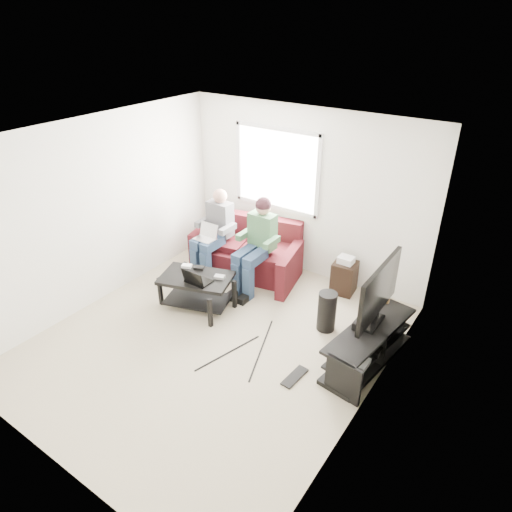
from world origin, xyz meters
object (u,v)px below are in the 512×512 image
object	(u,v)px
coffee_table	(197,284)
tv_stand	(368,347)
subwoofer	(327,311)
sofa	(247,253)
tv	(379,292)
end_table	(344,276)

from	to	relation	value
coffee_table	tv_stand	size ratio (longest dim) A/B	0.74
subwoofer	sofa	bearing A→B (deg)	159.11
tv	coffee_table	bearing A→B (deg)	-171.32
sofa	tv	xyz separation A→B (m)	(2.47, -0.87, 0.63)
tv_stand	tv	distance (m)	0.73
tv_stand	end_table	distance (m)	1.54
sofa	end_table	bearing A→B (deg)	10.32
sofa	coffee_table	distance (m)	1.24
tv_stand	tv	xyz separation A→B (m)	(-0.00, 0.10, 0.73)
coffee_table	tv	size ratio (longest dim) A/B	1.02
coffee_table	tv	xyz separation A→B (m)	(2.46, 0.37, 0.58)
sofa	coffee_table	world-z (taller)	sofa
subwoofer	end_table	size ratio (longest dim) A/B	0.93
tv_stand	subwoofer	size ratio (longest dim) A/B	2.73
tv	subwoofer	xyz separation A→B (m)	(-0.70, 0.19, -0.67)
coffee_table	end_table	size ratio (longest dim) A/B	1.87
sofa	tv_stand	size ratio (longest dim) A/B	1.31
sofa	subwoofer	distance (m)	1.90
sofa	end_table	size ratio (longest dim) A/B	3.34
sofa	subwoofer	xyz separation A→B (m)	(1.77, -0.68, -0.04)
tv_stand	tv	bearing A→B (deg)	91.47
tv_stand	subwoofer	distance (m)	0.76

